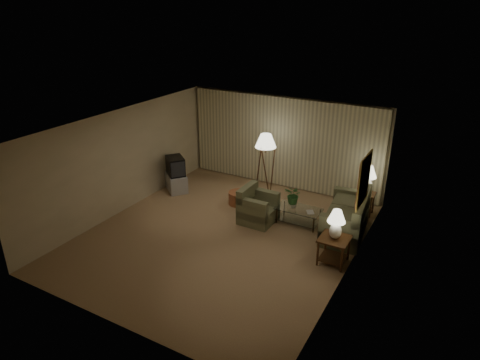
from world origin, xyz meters
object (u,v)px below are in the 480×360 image
object	(u,v)px
table_lamp_near	(336,222)
crt_tv	(175,166)
sofa	(345,218)
vase	(293,204)
armchair	(258,208)
table_lamp_far	(368,177)
side_table_near	(334,245)
side_table_far	(365,200)
tv_cabinet	(176,182)
ottoman	(238,198)
floor_lamp	(265,164)
coffee_table	(298,214)

from	to	relation	value
table_lamp_near	crt_tv	distance (m)	5.39
sofa	table_lamp_near	size ratio (longest dim) A/B	3.02
vase	sofa	bearing A→B (deg)	4.40
armchair	table_lamp_near	size ratio (longest dim) A/B	1.33
armchair	table_lamp_far	bearing A→B (deg)	-51.70
side_table_near	side_table_far	size ratio (longest dim) A/B	1.02
tv_cabinet	table_lamp_near	bearing A→B (deg)	23.95
vase	armchair	bearing A→B (deg)	-153.71
ottoman	vase	bearing A→B (deg)	-8.07
side_table_far	crt_tv	size ratio (longest dim) A/B	0.79
armchair	side_table_near	bearing A→B (deg)	-110.84
sofa	floor_lamp	distance (m)	2.90
coffee_table	floor_lamp	world-z (taller)	floor_lamp
coffee_table	crt_tv	xyz separation A→B (m)	(-3.90, 0.16, 0.49)
sofa	floor_lamp	size ratio (longest dim) A/B	1.09
coffee_table	tv_cabinet	distance (m)	3.90
coffee_table	ottoman	xyz separation A→B (m)	(-1.86, 0.24, -0.10)
sofa	crt_tv	bearing A→B (deg)	-96.64
crt_tv	floor_lamp	size ratio (longest dim) A/B	0.42
side_table_near	ottoman	bearing A→B (deg)	154.71
armchair	floor_lamp	xyz separation A→B (m)	(-0.57, 1.53, 0.59)
sofa	table_lamp_near	xyz separation A→B (m)	(0.15, -1.35, 0.59)
armchair	side_table_far	size ratio (longest dim) A/B	1.45
crt_tv	vase	world-z (taller)	crt_tv
floor_lamp	vase	world-z (taller)	floor_lamp
crt_tv	side_table_near	bearing A→B (deg)	23.95
side_table_far	armchair	bearing A→B (deg)	-142.09
sofa	coffee_table	world-z (taller)	sofa
armchair	table_lamp_far	xyz separation A→B (m)	(2.23, 1.73, 0.68)
side_table_far	table_lamp_far	distance (m)	0.64
floor_lamp	tv_cabinet	bearing A→B (deg)	-157.76
sofa	tv_cabinet	world-z (taller)	sofa
armchair	coffee_table	world-z (taller)	armchair
coffee_table	floor_lamp	xyz separation A→B (m)	(-1.50, 1.15, 0.67)
sofa	table_lamp_near	distance (m)	1.48
side_table_far	coffee_table	size ratio (longest dim) A/B	0.54
side_table_near	ottoman	size ratio (longest dim) A/B	1.14
crt_tv	table_lamp_far	bearing A→B (deg)	52.01
vase	side_table_far	bearing A→B (deg)	42.98
coffee_table	ottoman	world-z (taller)	coffee_table
table_lamp_near	coffee_table	distance (m)	1.94
floor_lamp	table_lamp_near	bearing A→B (deg)	-40.57
table_lamp_far	crt_tv	xyz separation A→B (m)	(-5.20, -1.19, -0.27)
coffee_table	vase	world-z (taller)	vase
table_lamp_near	tv_cabinet	world-z (taller)	table_lamp_near
tv_cabinet	side_table_near	bearing A→B (deg)	23.95
tv_cabinet	vase	world-z (taller)	vase
coffee_table	vase	bearing A→B (deg)	180.00
tv_cabinet	crt_tv	bearing A→B (deg)	0.00
side_table_near	vase	size ratio (longest dim) A/B	3.70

